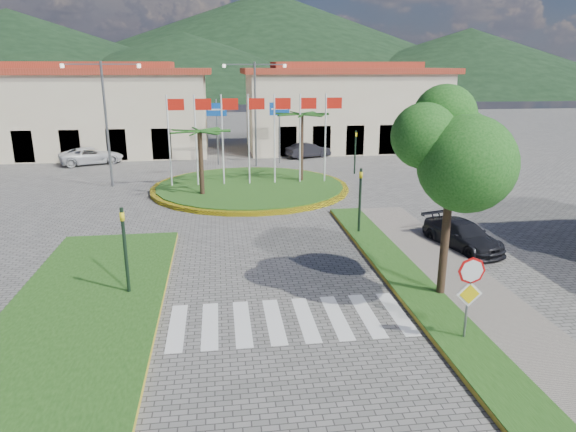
{
  "coord_description": "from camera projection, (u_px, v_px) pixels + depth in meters",
  "views": [
    {
      "loc": [
        -1.92,
        -10.44,
        7.71
      ],
      "look_at": [
        0.58,
        8.0,
        2.24
      ],
      "focal_mm": 32.0,
      "sensor_mm": 36.0,
      "label": 1
    }
  ],
  "objects": [
    {
      "name": "traffic_light_left",
      "position": [
        125.0,
        243.0,
        17.31
      ],
      "size": [
        0.15,
        0.18,
        3.2
      ],
      "color": "black",
      "rests_on": "ground"
    },
    {
      "name": "traffic_light_far",
      "position": [
        355.0,
        148.0,
        37.55
      ],
      "size": [
        0.18,
        0.15,
        3.2
      ],
      "color": "black",
      "rests_on": "ground"
    },
    {
      "name": "direction_sign_east",
      "position": [
        279.0,
        120.0,
        41.19
      ],
      "size": [
        1.6,
        0.14,
        5.2
      ],
      "color": "slate",
      "rests_on": "ground"
    },
    {
      "name": "hill_near_back",
      "position": [
        184.0,
        65.0,
        132.42
      ],
      "size": [
        110.0,
        110.0,
        16.0
      ],
      "primitive_type": "cone",
      "color": "black",
      "rests_on": "ground"
    },
    {
      "name": "street_lamp_west",
      "position": [
        106.0,
        118.0,
        32.74
      ],
      "size": [
        4.8,
        0.16,
        8.0
      ],
      "color": "slate",
      "rests_on": "ground"
    },
    {
      "name": "verge_right",
      "position": [
        460.0,
        340.0,
        14.84
      ],
      "size": [
        1.6,
        28.0,
        0.18
      ],
      "primitive_type": "cube",
      "color": "#1D4814",
      "rests_on": "ground"
    },
    {
      "name": "stop_sign",
      "position": [
        470.0,
        286.0,
        14.34
      ],
      "size": [
        0.8,
        0.11,
        2.65
      ],
      "color": "slate",
      "rests_on": "ground"
    },
    {
      "name": "ground",
      "position": [
        309.0,
        399.0,
        12.35
      ],
      "size": [
        160.0,
        160.0,
        0.0
      ],
      "primitive_type": "plane",
      "color": "#5F5D5A",
      "rests_on": "ground"
    },
    {
      "name": "car_side_right",
      "position": [
        463.0,
        235.0,
        22.39
      ],
      "size": [
        2.71,
        4.45,
        1.21
      ],
      "primitive_type": "imported",
      "rotation": [
        0.0,
        0.0,
        0.26
      ],
      "color": "black",
      "rests_on": "ground"
    },
    {
      "name": "hill_far_east",
      "position": [
        468.0,
        61.0,
        147.2
      ],
      "size": [
        120.0,
        120.0,
        18.0
      ],
      "primitive_type": "cone",
      "color": "black",
      "rests_on": "ground"
    },
    {
      "name": "car_dark_b",
      "position": [
        308.0,
        150.0,
        44.63
      ],
      "size": [
        4.18,
        2.72,
        1.3
      ],
      "primitive_type": "imported",
      "rotation": [
        0.0,
        0.0,
        1.94
      ],
      "color": "black",
      "rests_on": "ground"
    },
    {
      "name": "direction_sign_west",
      "position": [
        217.0,
        121.0,
        40.54
      ],
      "size": [
        1.6,
        0.14,
        5.2
      ],
      "color": "slate",
      "rests_on": "ground"
    },
    {
      "name": "hill_far_mid",
      "position": [
        269.0,
        42.0,
        162.19
      ],
      "size": [
        180.0,
        180.0,
        30.0
      ],
      "primitive_type": "cone",
      "color": "black",
      "rests_on": "ground"
    },
    {
      "name": "white_van",
      "position": [
        91.0,
        156.0,
        41.66
      ],
      "size": [
        5.4,
        3.92,
        1.37
      ],
      "primitive_type": "imported",
      "rotation": [
        0.0,
        0.0,
        1.95
      ],
      "color": "silver",
      "rests_on": "ground"
    },
    {
      "name": "building_left",
      "position": [
        80.0,
        110.0,
        45.58
      ],
      "size": [
        23.32,
        9.54,
        8.05
      ],
      "color": "beige",
      "rests_on": "ground"
    },
    {
      "name": "car_dark_a",
      "position": [
        161.0,
        148.0,
        46.15
      ],
      "size": [
        3.51,
        1.94,
        1.13
      ],
      "primitive_type": "imported",
      "rotation": [
        0.0,
        0.0,
        1.38
      ],
      "color": "black",
      "rests_on": "ground"
    },
    {
      "name": "street_lamp_centre",
      "position": [
        255.0,
        109.0,
        39.74
      ],
      "size": [
        4.8,
        0.16,
        8.0
      ],
      "color": "slate",
      "rests_on": "ground"
    },
    {
      "name": "roundabout_island",
      "position": [
        250.0,
        187.0,
        33.22
      ],
      "size": [
        12.7,
        12.7,
        6.0
      ],
      "color": "yellow",
      "rests_on": "ground"
    },
    {
      "name": "traffic_light_right",
      "position": [
        360.0,
        195.0,
        23.79
      ],
      "size": [
        0.15,
        0.18,
        3.2
      ],
      "color": "black",
      "rests_on": "ground"
    },
    {
      "name": "deciduous_tree",
      "position": [
        453.0,
        148.0,
        16.35
      ],
      "size": [
        3.6,
        3.6,
        6.8
      ],
      "color": "black",
      "rests_on": "ground"
    },
    {
      "name": "crosswalk",
      "position": [
        287.0,
        320.0,
        16.15
      ],
      "size": [
        8.0,
        3.0,
        0.01
      ],
      "primitive_type": "cube",
      "color": "silver",
      "rests_on": "ground"
    },
    {
      "name": "building_right",
      "position": [
        344.0,
        107.0,
        48.67
      ],
      "size": [
        19.08,
        9.54,
        8.05
      ],
      "color": "beige",
      "rests_on": "ground"
    },
    {
      "name": "median_left",
      "position": [
        87.0,
        302.0,
        17.19
      ],
      "size": [
        5.0,
        14.0,
        0.18
      ],
      "primitive_type": "cube",
      "color": "#1D4814",
      "rests_on": "ground"
    },
    {
      "name": "hill_far_west",
      "position": [
        12.0,
        53.0,
        135.28
      ],
      "size": [
        140.0,
        140.0,
        22.0
      ],
      "primitive_type": "cone",
      "color": "black",
      "rests_on": "ground"
    },
    {
      "name": "sidewalk_right",
      "position": [
        499.0,
        337.0,
        15.0
      ],
      "size": [
        4.0,
        28.0,
        0.15
      ],
      "primitive_type": "cube",
      "color": "gray",
      "rests_on": "ground"
    }
  ]
}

